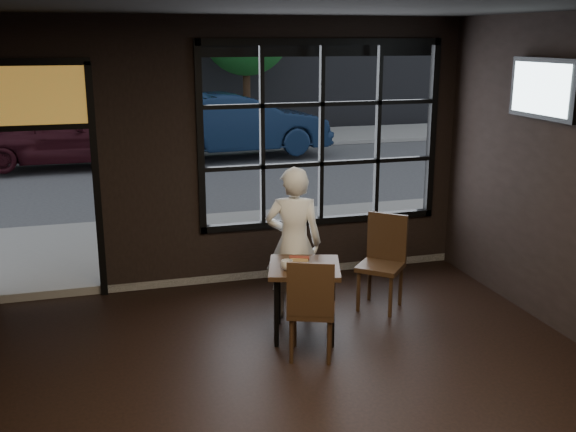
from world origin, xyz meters
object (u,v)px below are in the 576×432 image
object	(u,v)px
chair_near	(312,306)
man	(294,243)
navy_car	(237,124)
cafe_table	(304,300)

from	to	relation	value
chair_near	man	size ratio (longest dim) A/B	0.60
chair_near	navy_car	distance (m)	10.94
cafe_table	chair_near	world-z (taller)	chair_near
chair_near	man	xyz separation A→B (m)	(0.10, 0.96, 0.33)
chair_near	navy_car	size ratio (longest dim) A/B	0.22
man	navy_car	distance (m)	9.97
cafe_table	man	size ratio (longest dim) A/B	0.46
chair_near	navy_car	xyz separation A→B (m)	(1.54, 10.83, 0.36)
chair_near	navy_car	bearing A→B (deg)	-76.71
cafe_table	navy_car	bearing A→B (deg)	98.96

